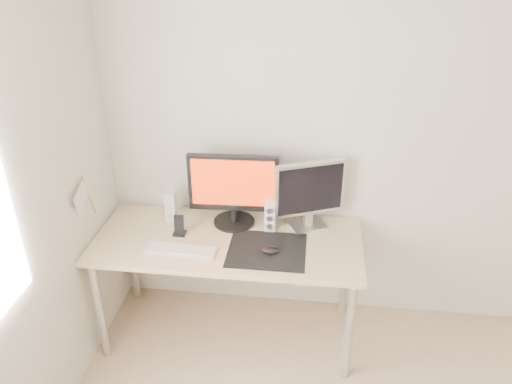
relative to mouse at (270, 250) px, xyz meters
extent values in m
plane|color=beige|center=(0.66, 0.49, 0.50)|extent=(3.50, 0.00, 3.50)
cube|color=black|center=(-0.02, 0.03, -0.02)|extent=(0.45, 0.40, 0.00)
ellipsoid|color=black|center=(0.00, 0.00, 0.00)|extent=(0.11, 0.06, 0.04)
cube|color=#D1B587|center=(-0.27, 0.12, -0.04)|extent=(1.60, 0.70, 0.03)
cylinder|color=silver|center=(-1.01, -0.17, -0.40)|extent=(0.05, 0.05, 0.70)
cylinder|color=silver|center=(0.47, -0.17, -0.40)|extent=(0.05, 0.05, 0.70)
cylinder|color=silver|center=(-1.01, 0.41, -0.40)|extent=(0.05, 0.05, 0.70)
cylinder|color=silver|center=(0.47, 0.41, -0.40)|extent=(0.05, 0.05, 0.70)
cylinder|color=black|center=(-0.26, 0.31, -0.01)|extent=(0.27, 0.27, 0.02)
cylinder|color=black|center=(-0.26, 0.31, 0.05)|extent=(0.05, 0.05, 0.12)
cube|color=black|center=(-0.26, 0.30, 0.26)|extent=(0.55, 0.07, 0.36)
cube|color=#E73C0C|center=(-0.26, 0.28, 0.27)|extent=(0.50, 0.02, 0.30)
cube|color=silver|center=(0.21, 0.33, -0.01)|extent=(0.27, 0.23, 0.01)
cube|color=silver|center=(0.21, 0.33, 0.04)|extent=(0.06, 0.06, 0.10)
cube|color=silver|center=(0.21, 0.33, 0.24)|extent=(0.43, 0.22, 0.34)
cube|color=black|center=(0.21, 0.31, 0.24)|extent=(0.38, 0.17, 0.30)
cube|color=white|center=(-0.66, 0.31, 0.08)|extent=(0.06, 0.07, 0.20)
cylinder|color=#AFAFB1|center=(-0.66, 0.27, 0.02)|extent=(0.04, 0.01, 0.04)
cylinder|color=silver|center=(-0.66, 0.27, 0.08)|extent=(0.04, 0.01, 0.04)
cylinder|color=silver|center=(-0.66, 0.27, 0.13)|extent=(0.04, 0.01, 0.04)
cube|color=white|center=(-0.02, 0.26, 0.08)|extent=(0.06, 0.07, 0.20)
cylinder|color=#AFAFB1|center=(-0.02, 0.22, 0.02)|extent=(0.04, 0.01, 0.04)
cylinder|color=#B3B4B6|center=(-0.02, 0.22, 0.08)|extent=(0.04, 0.01, 0.04)
cylinder|color=#BBBBBD|center=(-0.02, 0.22, 0.13)|extent=(0.04, 0.01, 0.04)
cube|color=silver|center=(-0.51, -0.04, -0.02)|extent=(0.43, 0.14, 0.01)
cube|color=silver|center=(-0.51, -0.04, -0.01)|extent=(0.40, 0.13, 0.01)
cube|color=black|center=(-0.57, 0.14, -0.01)|extent=(0.07, 0.06, 0.02)
cube|color=black|center=(-0.57, 0.14, 0.05)|extent=(0.06, 0.03, 0.12)
cylinder|color=#A57F54|center=(-1.06, 0.04, 0.27)|extent=(0.01, 0.10, 0.29)
cube|color=white|center=(-1.05, -0.05, 0.31)|extent=(0.00, 0.19, 0.15)
camera|label=1|loc=(0.21, -2.36, 1.61)|focal=35.00mm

